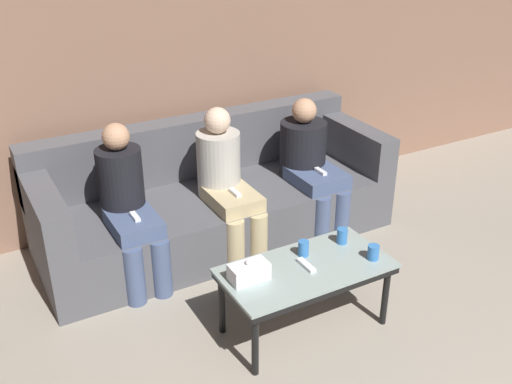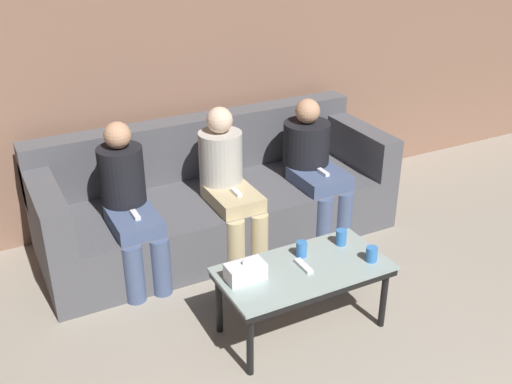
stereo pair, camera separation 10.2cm
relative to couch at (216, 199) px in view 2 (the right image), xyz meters
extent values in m
cube|color=#8C6651|center=(0.00, 0.54, 0.99)|extent=(12.00, 0.06, 2.60)
cube|color=#515156|center=(0.00, -0.07, -0.10)|extent=(2.60, 0.94, 0.41)
cube|color=#515156|center=(0.00, 0.31, 0.33)|extent=(2.60, 0.20, 0.45)
cube|color=#515156|center=(-1.21, -0.07, 0.26)|extent=(0.18, 0.94, 0.32)
cube|color=#515156|center=(1.21, -0.07, 0.26)|extent=(0.18, 0.94, 0.32)
cube|color=#8C9E99|center=(0.00, -1.26, 0.12)|extent=(0.99, 0.51, 0.02)
cube|color=black|center=(0.00, -1.26, 0.09)|extent=(0.97, 0.49, 0.04)
cylinder|color=black|center=(-0.45, -1.46, -0.12)|extent=(0.04, 0.04, 0.38)
cylinder|color=black|center=(0.44, -1.46, -0.12)|extent=(0.04, 0.04, 0.38)
cylinder|color=black|center=(-0.45, -1.05, -0.12)|extent=(0.04, 0.04, 0.38)
cylinder|color=black|center=(0.44, -1.05, -0.12)|extent=(0.04, 0.04, 0.38)
cylinder|color=#3372BF|center=(0.05, -1.15, 0.18)|extent=(0.06, 0.06, 0.10)
cylinder|color=#3372BF|center=(0.39, -1.38, 0.17)|extent=(0.07, 0.07, 0.09)
cylinder|color=#3372BF|center=(0.34, -1.14, 0.18)|extent=(0.07, 0.07, 0.10)
cube|color=white|center=(-0.35, -1.21, 0.18)|extent=(0.22, 0.12, 0.10)
sphere|color=white|center=(-0.35, -1.21, 0.24)|extent=(0.04, 0.04, 0.04)
cube|color=white|center=(0.00, -1.26, 0.14)|extent=(0.04, 0.15, 0.02)
cylinder|color=#47567A|center=(-0.80, -0.52, -0.10)|extent=(0.13, 0.13, 0.41)
cylinder|color=#47567A|center=(-0.62, -0.52, -0.10)|extent=(0.13, 0.13, 0.41)
cube|color=#47567A|center=(-0.71, -0.32, 0.15)|extent=(0.30, 0.41, 0.10)
cylinder|color=black|center=(-0.71, -0.12, 0.34)|extent=(0.30, 0.30, 0.49)
sphere|color=tan|center=(-0.71, -0.12, 0.68)|extent=(0.18, 0.18, 0.18)
cube|color=white|center=(-0.71, -0.36, 0.22)|extent=(0.04, 0.12, 0.02)
cylinder|color=tan|center=(-0.09, -0.53, -0.10)|extent=(0.13, 0.13, 0.41)
cylinder|color=tan|center=(0.09, -0.53, -0.10)|extent=(0.13, 0.13, 0.41)
cube|color=tan|center=(0.00, -0.32, 0.15)|extent=(0.31, 0.41, 0.10)
cylinder|color=#B7B2A8|center=(0.00, -0.12, 0.33)|extent=(0.31, 0.31, 0.47)
sphere|color=beige|center=(0.00, -0.12, 0.66)|extent=(0.18, 0.18, 0.18)
cube|color=white|center=(0.00, -0.36, 0.22)|extent=(0.04, 0.12, 0.02)
cylinder|color=#47567A|center=(0.62, -0.52, -0.10)|extent=(0.13, 0.13, 0.41)
cylinder|color=#47567A|center=(0.80, -0.52, -0.10)|extent=(0.13, 0.13, 0.41)
cube|color=#47567A|center=(0.71, -0.32, 0.15)|extent=(0.35, 0.41, 0.10)
cylinder|color=black|center=(0.71, -0.12, 0.31)|extent=(0.35, 0.35, 0.42)
sphere|color=tan|center=(0.71, -0.12, 0.61)|extent=(0.18, 0.18, 0.18)
cube|color=white|center=(0.71, -0.36, 0.22)|extent=(0.04, 0.12, 0.02)
camera|label=1|loc=(-1.66, -3.64, 2.05)|focal=42.00mm
camera|label=2|loc=(-1.57, -3.69, 2.05)|focal=42.00mm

